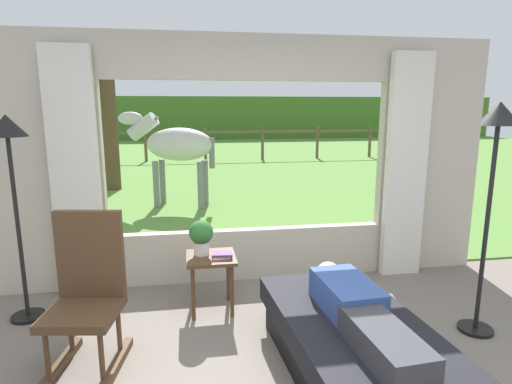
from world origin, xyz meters
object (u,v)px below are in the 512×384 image
at_px(pasture_tree, 107,115).
at_px(recliner_sofa, 352,346).
at_px(floor_lamp_left, 10,157).
at_px(reclining_person, 357,309).
at_px(side_table, 211,266).
at_px(book_stack, 222,255).
at_px(rocking_chair, 87,293).
at_px(floor_lamp_right, 495,149).
at_px(potted_plant, 201,235).
at_px(horse, 175,145).

bearing_deg(pasture_tree, recliner_sofa, -68.97).
bearing_deg(floor_lamp_left, pasture_tree, 92.34).
distance_m(recliner_sofa, reclining_person, 0.31).
height_order(side_table, book_stack, book_stack).
bearing_deg(rocking_chair, floor_lamp_right, 8.19).
bearing_deg(potted_plant, floor_lamp_right, -19.57).
distance_m(recliner_sofa, pasture_tree, 7.86).
xyz_separation_m(recliner_sofa, book_stack, (-0.81, 1.08, 0.32)).
relative_size(side_table, horse, 0.29).
relative_size(side_table, floor_lamp_right, 0.28).
bearing_deg(horse, floor_lamp_left, -178.84).
bearing_deg(reclining_person, book_stack, 121.65).
bearing_deg(rocking_chair, side_table, 45.78).
distance_m(recliner_sofa, book_stack, 1.39).
xyz_separation_m(reclining_person, horse, (-1.29, 5.39, 0.63)).
distance_m(reclining_person, side_table, 1.49).
distance_m(book_stack, floor_lamp_left, 1.95).
bearing_deg(floor_lamp_right, horse, 117.27).
distance_m(rocking_chair, book_stack, 1.19).
relative_size(rocking_chair, floor_lamp_left, 0.63).
distance_m(reclining_person, floor_lamp_right, 1.67).
xyz_separation_m(reclining_person, book_stack, (-0.81, 1.13, 0.02)).
height_order(recliner_sofa, side_table, side_table).
relative_size(rocking_chair, pasture_tree, 0.32).
bearing_deg(book_stack, recliner_sofa, -53.20).
bearing_deg(rocking_chair, pasture_tree, 107.24).
height_order(side_table, floor_lamp_right, floor_lamp_right).
bearing_deg(side_table, floor_lamp_right, -18.82).
distance_m(recliner_sofa, floor_lamp_right, 1.85).
bearing_deg(recliner_sofa, side_table, 124.57).
xyz_separation_m(side_table, book_stack, (0.09, -0.05, 0.12)).
distance_m(rocking_chair, side_table, 1.15).
relative_size(side_table, book_stack, 2.76).
xyz_separation_m(floor_lamp_left, horse, (1.23, 4.10, -0.28)).
xyz_separation_m(reclining_person, floor_lamp_left, (-2.53, 1.29, 0.92)).
distance_m(horse, pasture_tree, 2.44).
bearing_deg(pasture_tree, book_stack, -72.24).
relative_size(side_table, potted_plant, 1.63).
height_order(recliner_sofa, book_stack, book_stack).
bearing_deg(recliner_sofa, rocking_chair, 162.07).
bearing_deg(reclining_person, floor_lamp_left, 149.01).
xyz_separation_m(reclining_person, pasture_tree, (-2.77, 7.26, 1.15)).
height_order(potted_plant, pasture_tree, pasture_tree).
bearing_deg(reclining_person, floor_lamp_right, 15.78).
distance_m(reclining_person, horse, 5.58).
distance_m(reclining_person, pasture_tree, 7.85).
relative_size(potted_plant, floor_lamp_left, 0.18).
distance_m(book_stack, floor_lamp_right, 2.38).
height_order(floor_lamp_left, pasture_tree, pasture_tree).
relative_size(recliner_sofa, side_table, 3.38).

